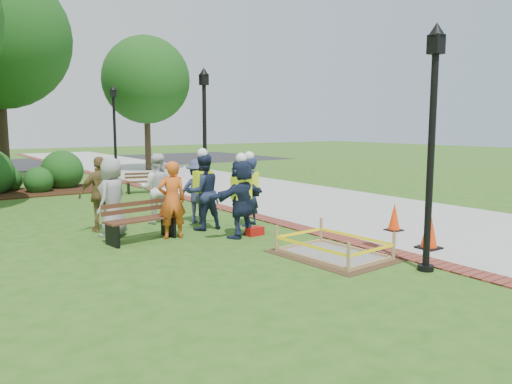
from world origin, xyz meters
TOP-DOWN VIEW (x-y plane):
  - ground at (0.00, 0.00)m, footprint 100.00×100.00m
  - sidewalk at (5.00, 10.00)m, footprint 6.00×60.00m
  - brick_edging at (1.75, 10.00)m, footprint 0.50×60.00m
  - mulch_bed at (-3.00, 12.00)m, footprint 7.00×3.00m
  - parking_lot at (0.00, 27.00)m, footprint 36.00×12.00m
  - wet_concrete_pad at (0.60, -1.33)m, footprint 1.86×2.42m
  - bench_near at (-2.03, 2.02)m, footprint 1.68×0.77m
  - bench_far at (1.12, 9.49)m, footprint 1.48×0.78m
  - cone_front at (2.59, -2.08)m, footprint 0.43×0.43m
  - cone_back at (3.41, -0.49)m, footprint 0.35×0.35m
  - cone_far at (3.14, 11.00)m, footprint 0.39×0.39m
  - toolbox at (0.37, 1.06)m, footprint 0.41×0.23m
  - lamp_near at (1.25, -3.00)m, footprint 0.28×0.28m
  - lamp_mid at (1.25, 5.00)m, footprint 0.28×0.28m
  - lamp_far at (1.25, 13.00)m, footprint 0.28×0.28m
  - tree_right at (4.92, 18.20)m, footprint 4.80×4.80m
  - shrub_c at (-2.17, 11.84)m, footprint 1.07×1.07m
  - shrub_d at (-1.07, 12.75)m, footprint 1.66×1.66m
  - shrub_e at (-3.05, 13.03)m, footprint 1.05×1.05m
  - casual_person_a at (-2.36, 2.87)m, footprint 0.69×0.66m
  - casual_person_b at (-1.33, 1.90)m, footprint 0.62×0.47m
  - casual_person_c at (-0.89, 3.76)m, footprint 0.69×0.60m
  - casual_person_d at (-2.40, 3.58)m, footprint 0.59×0.38m
  - casual_person_e at (0.00, 3.16)m, footprint 0.62×0.62m
  - hivis_worker_a at (0.02, 1.10)m, footprint 0.64×0.48m
  - hivis_worker_b at (0.89, 2.07)m, footprint 0.66×0.55m
  - hivis_worker_c at (-0.29, 2.34)m, footprint 0.61×0.41m

SIDE VIEW (x-z plane):
  - ground at x=0.00m, z-range 0.00..0.00m
  - shrub_c at x=-2.17m, z-range -0.53..0.53m
  - shrub_d at x=-1.07m, z-range -0.83..0.83m
  - shrub_e at x=-3.05m, z-range -0.52..0.52m
  - parking_lot at x=0.00m, z-range 0.00..0.01m
  - sidewalk at x=5.00m, z-range 0.00..0.02m
  - brick_edging at x=1.75m, z-range 0.00..0.03m
  - mulch_bed at x=-3.00m, z-range -0.01..0.04m
  - toolbox at x=0.37m, z-range 0.00..0.20m
  - wet_concrete_pad at x=0.60m, z-range -0.04..0.51m
  - bench_far at x=1.12m, z-range -0.14..0.62m
  - bench_near at x=-2.03m, z-range -0.16..0.72m
  - cone_back at x=3.41m, z-range -0.01..0.69m
  - cone_far at x=3.14m, z-range -0.01..0.75m
  - cone_front at x=2.59m, z-range -0.02..0.82m
  - casual_person_e at x=0.00m, z-range 0.00..1.67m
  - casual_person_b at x=-1.33m, z-range 0.00..1.76m
  - casual_person_d at x=-2.40m, z-range 0.00..1.81m
  - casual_person_a at x=-2.36m, z-range 0.00..1.82m
  - casual_person_c at x=-0.89m, z-range 0.00..1.83m
  - hivis_worker_b at x=0.89m, z-range -0.01..1.90m
  - hivis_worker_a at x=0.02m, z-range -0.01..1.93m
  - hivis_worker_c at x=-0.29m, z-range -0.01..1.99m
  - lamp_near at x=1.25m, z-range 0.35..4.61m
  - lamp_mid at x=1.25m, z-range 0.35..4.61m
  - lamp_far at x=1.25m, z-range 0.35..4.61m
  - tree_right at x=4.92m, z-range 1.30..8.72m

